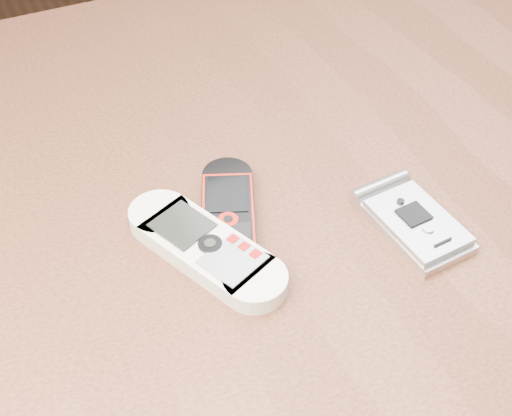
# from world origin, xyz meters

# --- Properties ---
(table) EXTENTS (1.20, 0.80, 0.75)m
(table) POSITION_xyz_m (0.00, 0.00, 0.64)
(table) COLOR black
(table) RESTS_ON ground
(nokia_white) EXTENTS (0.10, 0.16, 0.02)m
(nokia_white) POSITION_xyz_m (-0.05, -0.02, 0.76)
(nokia_white) COLOR silver
(nokia_white) RESTS_ON table
(nokia_black_red) EXTENTS (0.09, 0.14, 0.01)m
(nokia_black_red) POSITION_xyz_m (-0.02, 0.00, 0.76)
(nokia_black_red) COLOR black
(nokia_black_red) RESTS_ON table
(motorola_razr) EXTENTS (0.06, 0.11, 0.02)m
(motorola_razr) POSITION_xyz_m (0.11, -0.06, 0.76)
(motorola_razr) COLOR #B3B4B8
(motorola_razr) RESTS_ON table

